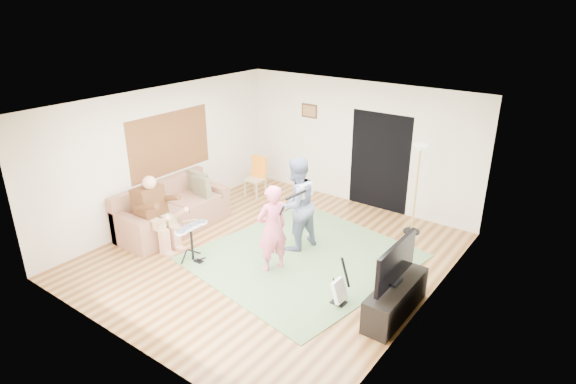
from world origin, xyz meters
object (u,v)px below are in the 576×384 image
Objects in this scene: guitar_spare at (340,291)px; television at (396,262)px; singer at (272,229)px; torchiere_lamp at (418,174)px; guitarist at (296,204)px; sofa at (171,213)px; dining_chair at (256,183)px; drum_kit at (192,245)px; tv_cabinet at (396,299)px.

television reaches higher than guitar_spare.
torchiere_lamp is at bearing 175.30° from singer.
guitarist is 2.16× the size of guitar_spare.
sofa is 1.31× the size of guitarist.
dining_chair is (-3.63, -0.39, -0.89)m from torchiere_lamp.
television is (2.27, -0.78, -0.02)m from guitarist.
singer reaches higher than dining_chair.
singer is at bearing 24.88° from drum_kit.
drum_kit is 2.76m from guitar_spare.
guitarist is (1.18, 1.45, 0.57)m from drum_kit.
television is at bearing 10.97° from drum_kit.
guitar_spare is (1.55, -1.05, -0.64)m from guitarist.
singer is 1.09× the size of tv_cabinet.
torchiere_lamp is (-0.07, 2.90, 0.99)m from guitar_spare.
dining_chair is (-2.15, 1.45, -0.54)m from guitarist.
sofa is 2.66m from guitarist.
singer is 0.86× the size of torchiere_lamp.
guitar_spare is 0.99m from television.
singer reaches higher than guitar_spare.
sofa is at bearing -58.09° from guitarist.
guitar_spare is 0.45× the size of torchiere_lamp.
drum_kit is 0.86× the size of guitar_spare.
sofa is at bearing 153.46° from drum_kit.
torchiere_lamp is at bearing 4.09° from dining_chair.
tv_cabinet is at bearing 113.66° from singer.
guitarist is 2.65m from dining_chair.
television is (4.75, 0.02, 0.54)m from sofa.
torchiere_lamp is (1.35, 2.69, 0.46)m from singer.
television is (0.72, 0.27, 0.62)m from guitar_spare.
dining_chair is at bearing 145.92° from guitar_spare.
sofa is 4.84m from torchiere_lamp.
sofa is 1.45m from drum_kit.
drum_kit is 0.40× the size of guitarist.
singer reaches higher than tv_cabinet.
dining_chair reaches higher than sofa.
sofa is at bearing -179.77° from television.
guitar_spare is 3.06m from torchiere_lamp.
dining_chair is at bearing -110.04° from guitarist.
singer is 0.88× the size of guitarist.
sofa is at bearing -146.22° from torchiere_lamp.
dining_chair is (-0.98, 2.91, 0.03)m from drum_kit.
singer is (2.60, -0.05, 0.45)m from sofa.
sofa is 1.27× the size of torchiere_lamp.
tv_cabinet is (2.20, 0.07, -0.51)m from singer.
guitarist is 2.41m from television.
guitar_spare is at bearing -3.56° from sofa.
drum_kit is 0.49× the size of tv_cabinet.
sofa is 4.80m from tv_cabinet.
torchiere_lamp reaches higher than guitar_spare.
sofa is 1.62× the size of tv_cabinet.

